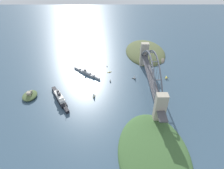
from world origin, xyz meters
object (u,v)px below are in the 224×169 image
at_px(fort_island_mid_harbor, 30,95).
at_px(small_boat_4, 110,80).
at_px(harbor_arch_bridge, 151,75).
at_px(small_boat_1, 109,72).
at_px(small_boat_3, 94,95).
at_px(small_boat_2, 107,66).
at_px(ocean_liner, 60,98).
at_px(small_boat_0, 135,77).
at_px(naval_cruiser, 86,73).
at_px(seaplane_taxiing_near_bridge, 166,78).

distance_m(fort_island_mid_harbor, small_boat_4, 170.89).
xyz_separation_m(harbor_arch_bridge, fort_island_mid_harbor, (-31.27, 245.95, -27.66)).
relative_size(small_boat_1, small_boat_3, 0.91).
bearing_deg(small_boat_4, small_boat_2, 7.35).
relative_size(ocean_liner, small_boat_4, 11.28).
relative_size(small_boat_0, small_boat_2, 1.02).
relative_size(harbor_arch_bridge, small_boat_4, 37.20).
bearing_deg(small_boat_4, fort_island_mid_harbor, 108.30).
distance_m(ocean_liner, small_boat_3, 66.95).
xyz_separation_m(ocean_liner, naval_cruiser, (95.71, -41.93, -2.99)).
relative_size(fort_island_mid_harbor, small_boat_0, 3.42).
height_order(fort_island_mid_harbor, seaplane_taxiing_near_bridge, fort_island_mid_harbor).
bearing_deg(naval_cruiser, small_boat_1, -82.88).
bearing_deg(small_boat_3, fort_island_mid_harbor, 89.86).
distance_m(small_boat_0, small_boat_1, 63.95).
xyz_separation_m(fort_island_mid_harbor, small_boat_3, (-0.32, -129.45, 1.22)).
bearing_deg(seaplane_taxiing_near_bridge, naval_cruiser, 83.63).
bearing_deg(small_boat_0, naval_cruiser, 79.72).
distance_m(harbor_arch_bridge, ocean_liner, 189.12).
bearing_deg(small_boat_3, naval_cruiser, 15.82).
relative_size(ocean_liner, fort_island_mid_harbor, 2.17).
height_order(fort_island_mid_harbor, small_boat_4, fort_island_mid_harbor).
bearing_deg(ocean_liner, small_boat_0, -64.05).
bearing_deg(small_boat_4, seaplane_taxiing_near_bridge, -85.23).
distance_m(seaplane_taxiing_near_bridge, small_boat_0, 73.50).
bearing_deg(small_boat_2, seaplane_taxiing_near_bridge, -111.80).
xyz_separation_m(harbor_arch_bridge, small_boat_3, (-31.59, 116.51, -26.44)).
height_order(small_boat_2, small_boat_4, small_boat_4).
relative_size(fort_island_mid_harbor, small_boat_1, 3.43).
bearing_deg(small_boat_4, small_boat_3, 148.72).
xyz_separation_m(ocean_liner, small_boat_2, (129.98, -90.47, -5.35)).
height_order(seaplane_taxiing_near_bridge, small_boat_3, small_boat_3).
relative_size(naval_cruiser, seaplane_taxiing_near_bridge, 6.83).
bearing_deg(fort_island_mid_harbor, small_boat_0, -73.44).
height_order(ocean_liner, small_boat_3, ocean_liner).
xyz_separation_m(naval_cruiser, small_boat_1, (6.87, -55.03, -2.39)).
relative_size(small_boat_2, small_boat_3, 0.90).
relative_size(fort_island_mid_harbor, small_boat_4, 5.20).
xyz_separation_m(small_boat_0, small_boat_2, (54.71, 64.18, -4.03)).
distance_m(seaplane_taxiing_near_bridge, small_boat_3, 174.44).
distance_m(fort_island_mid_harbor, small_boat_1, 184.86).
height_order(harbor_arch_bridge, naval_cruiser, harbor_arch_bridge).
bearing_deg(small_boat_4, small_boat_1, 2.97).
relative_size(naval_cruiser, small_boat_1, 6.50).
bearing_deg(harbor_arch_bridge, fort_island_mid_harbor, 97.25).
bearing_deg(seaplane_taxiing_near_bridge, small_boat_2, 68.20).
bearing_deg(seaplane_taxiing_near_bridge, ocean_liner, 108.18).
xyz_separation_m(small_boat_2, small_boat_4, (-65.84, -8.49, 2.46)).
bearing_deg(small_boat_4, naval_cruiser, 61.04).
bearing_deg(naval_cruiser, small_boat_2, -54.78).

